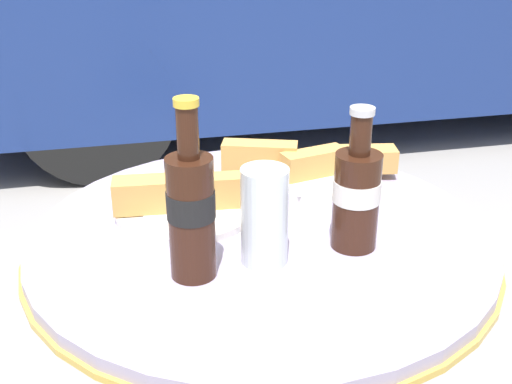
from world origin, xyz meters
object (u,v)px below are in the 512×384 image
cola_bottle_left (356,194)px  cola_bottle_right (191,210)px  lunch_plate_near (183,201)px  bistro_table (261,314)px  parked_car (332,6)px  drinking_glass (264,220)px  lunch_plate_far (309,166)px

cola_bottle_left → cola_bottle_right: bearing=-173.7°
cola_bottle_left → lunch_plate_near: size_ratio=0.92×
bistro_table → cola_bottle_left: bearing=-32.1°
cola_bottle_left → parked_car: 2.90m
drinking_glass → lunch_plate_near: 0.20m
drinking_glass → lunch_plate_far: (0.15, 0.27, -0.04)m
cola_bottle_left → lunch_plate_near: cola_bottle_left is taller
cola_bottle_right → parked_car: size_ratio=0.06×
bistro_table → lunch_plate_far: 0.29m
bistro_table → parked_car: bearing=68.5°
bistro_table → lunch_plate_near: bearing=142.4°
lunch_plate_near → parked_car: size_ratio=0.05×
drinking_glass → cola_bottle_left: bearing=5.2°
lunch_plate_near → parked_car: (1.16, 2.58, -0.10)m
cola_bottle_left → lunch_plate_near: (-0.24, 0.16, -0.06)m
cola_bottle_right → lunch_plate_near: cola_bottle_right is taller
lunch_plate_near → parked_car: 2.83m
parked_car → bistro_table: bearing=-111.5°
drinking_glass → parked_car: size_ratio=0.03×
lunch_plate_near → cola_bottle_right: bearing=-92.7°
bistro_table → lunch_plate_far: (0.13, 0.18, 0.18)m
cola_bottle_left → lunch_plate_near: 0.29m
cola_bottle_left → drinking_glass: 0.14m
bistro_table → lunch_plate_far: size_ratio=2.27×
cola_bottle_left → cola_bottle_right: (-0.24, -0.03, 0.01)m
drinking_glass → parked_car: (1.07, 2.76, -0.14)m
lunch_plate_near → bistro_table: bearing=-37.6°
cola_bottle_right → lunch_plate_near: 0.21m
bistro_table → parked_car: size_ratio=0.16×
drinking_glass → parked_car: 2.96m
drinking_glass → lunch_plate_far: drinking_glass is taller
bistro_table → drinking_glass: size_ratio=5.16×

